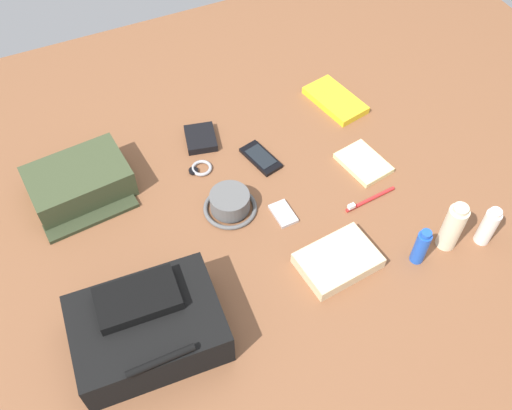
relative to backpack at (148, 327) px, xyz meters
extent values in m
cube|color=brown|center=(-0.38, -0.23, -0.07)|extent=(2.64, 2.02, 0.02)
cube|color=black|center=(0.00, 0.00, 0.00)|extent=(0.35, 0.26, 0.11)
cube|color=black|center=(0.00, -0.04, 0.07)|extent=(0.19, 0.12, 0.03)
cylinder|color=black|center=(0.00, 0.12, 0.06)|extent=(0.15, 0.02, 0.02)
cube|color=#384228|center=(0.04, -0.52, -0.02)|extent=(0.29, 0.21, 0.09)
cube|color=#2C3520|center=(0.04, -0.41, -0.05)|extent=(0.26, 0.09, 0.01)
cylinder|color=#575757|center=(-0.32, -0.28, -0.03)|extent=(0.11, 0.11, 0.05)
torus|color=#575757|center=(-0.32, -0.28, -0.05)|extent=(0.15, 0.15, 0.01)
cylinder|color=white|center=(-0.90, 0.10, 0.00)|extent=(0.04, 0.04, 0.11)
cylinder|color=white|center=(-0.90, 0.10, 0.06)|extent=(0.03, 0.03, 0.01)
cylinder|color=beige|center=(-0.80, 0.07, 0.01)|extent=(0.05, 0.05, 0.14)
cylinder|color=beige|center=(-0.80, 0.07, 0.09)|extent=(0.04, 0.04, 0.01)
cylinder|color=blue|center=(-0.70, 0.08, -0.01)|extent=(0.04, 0.04, 0.11)
cylinder|color=blue|center=(-0.70, 0.08, 0.05)|extent=(0.03, 0.03, 0.01)
cube|color=yellow|center=(-0.81, -0.54, -0.05)|extent=(0.15, 0.22, 0.02)
cube|color=white|center=(-0.81, -0.54, -0.05)|extent=(0.14, 0.21, 0.02)
cube|color=black|center=(-0.48, -0.41, -0.05)|extent=(0.09, 0.14, 0.01)
cube|color=black|center=(-0.48, -0.41, -0.05)|extent=(0.07, 0.10, 0.00)
cube|color=#B7B7BC|center=(-0.45, -0.20, -0.06)|extent=(0.06, 0.09, 0.01)
cylinder|color=silver|center=(-0.45, -0.21, -0.05)|extent=(0.03, 0.03, 0.00)
torus|color=#99999E|center=(-0.31, -0.45, -0.05)|extent=(0.06, 0.06, 0.01)
cylinder|color=black|center=(-0.28, -0.45, -0.05)|extent=(0.03, 0.03, 0.01)
cylinder|color=red|center=(-0.70, -0.14, -0.06)|extent=(0.17, 0.03, 0.01)
cube|color=white|center=(-0.63, -0.14, -0.04)|extent=(0.02, 0.01, 0.01)
cube|color=black|center=(-0.35, -0.56, -0.05)|extent=(0.11, 0.13, 0.02)
cube|color=beige|center=(-0.75, -0.27, -0.05)|extent=(0.13, 0.17, 0.02)
cube|color=beige|center=(-0.51, 0.01, -0.04)|extent=(0.21, 0.16, 0.04)
camera|label=1|loc=(0.02, 0.63, 1.20)|focal=39.79mm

